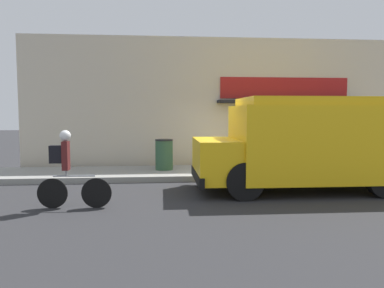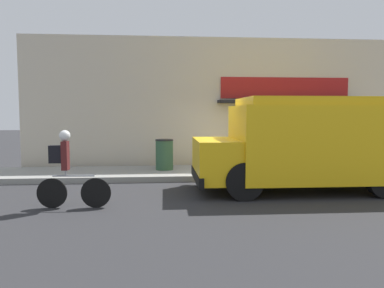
{
  "view_description": "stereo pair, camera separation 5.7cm",
  "coord_description": "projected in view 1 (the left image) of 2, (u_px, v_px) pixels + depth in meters",
  "views": [
    {
      "loc": [
        -2.38,
        -10.41,
        1.94
      ],
      "look_at": [
        -1.47,
        -0.2,
        1.1
      ],
      "focal_mm": 35.0,
      "sensor_mm": 36.0,
      "label": 1
    },
    {
      "loc": [
        -2.32,
        -10.41,
        1.94
      ],
      "look_at": [
        -1.47,
        -0.2,
        1.1
      ],
      "focal_mm": 35.0,
      "sensor_mm": 36.0,
      "label": 2
    }
  ],
  "objects": [
    {
      "name": "cyclist",
      "position": [
        68.0,
        169.0,
        7.61
      ],
      "size": [
        1.51,
        0.22,
        1.6
      ],
      "rotation": [
        0.0,
        0.0,
        -0.05
      ],
      "color": "black",
      "rests_on": "ground_plane"
    },
    {
      "name": "storefront",
      "position": [
        228.0,
        103.0,
        13.19
      ],
      "size": [
        14.12,
        0.76,
        4.57
      ],
      "color": "beige",
      "rests_on": "ground_plane"
    },
    {
      "name": "trash_bin",
      "position": [
        164.0,
        155.0,
        11.77
      ],
      "size": [
        0.56,
        0.56,
        0.96
      ],
      "color": "#2D5138",
      "rests_on": "sidewalk"
    },
    {
      "name": "sidewalk",
      "position": [
        235.0,
        172.0,
        11.83
      ],
      "size": [
        28.0,
        2.29,
        0.17
      ],
      "color": "gray",
      "rests_on": "ground_plane"
    },
    {
      "name": "ground_plane",
      "position": [
        243.0,
        181.0,
        10.7
      ],
      "size": [
        70.0,
        70.0,
        0.0
      ],
      "primitive_type": "plane",
      "color": "#2B2B2D"
    },
    {
      "name": "school_bus",
      "position": [
        310.0,
        142.0,
        9.37
      ],
      "size": [
        5.33,
        2.73,
        2.32
      ],
      "rotation": [
        0.0,
        0.0,
        -0.01
      ],
      "color": "yellow",
      "rests_on": "ground_plane"
    }
  ]
}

